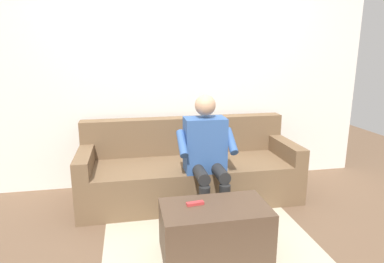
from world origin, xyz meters
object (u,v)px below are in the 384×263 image
object	(u,v)px
coffee_table	(215,230)
couch	(189,171)
person_solo_seated	(206,150)
remote_red	(195,203)

from	to	relation	value
coffee_table	couch	bearing A→B (deg)	-90.00
couch	person_solo_seated	distance (m)	0.54
remote_red	person_solo_seated	bearing A→B (deg)	61.65
coffee_table	remote_red	distance (m)	0.26
couch	remote_red	bearing A→B (deg)	82.03
couch	remote_red	world-z (taller)	couch
couch	remote_red	size ratio (longest dim) A/B	16.68
person_solo_seated	remote_red	distance (m)	0.69
couch	coffee_table	world-z (taller)	couch
coffee_table	remote_red	bearing A→B (deg)	-21.78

